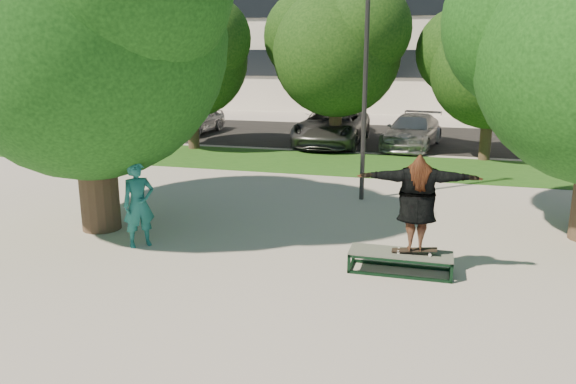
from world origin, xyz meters
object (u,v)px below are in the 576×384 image
(bystander, at_px, (139,204))
(car_silver_a, at_px, (196,120))
(lamppost, at_px, (365,78))
(car_silver_b, at_px, (412,131))
(tree_left, at_px, (83,20))
(car_dark, at_px, (338,119))
(grind_box, at_px, (400,262))
(car_grey, at_px, (332,126))

(bystander, distance_m, car_silver_a, 15.51)
(lamppost, height_order, car_silver_b, lamppost)
(tree_left, distance_m, car_silver_a, 14.73)
(bystander, bearing_deg, tree_left, 105.15)
(car_dark, bearing_deg, tree_left, -102.50)
(tree_left, height_order, grind_box, tree_left)
(tree_left, relative_size, lamppost, 1.16)
(bystander, height_order, car_silver_b, bystander)
(car_dark, xyz_separation_m, car_grey, (0.25, -2.80, 0.06))
(car_silver_a, relative_size, car_grey, 0.69)
(grind_box, bearing_deg, car_grey, 105.70)
(grind_box, xyz_separation_m, car_grey, (-3.75, 13.33, 0.58))
(lamppost, distance_m, car_silver_b, 8.90)
(car_silver_b, bearing_deg, car_grey, -171.19)
(tree_left, distance_m, lamppost, 6.70)
(grind_box, bearing_deg, car_dark, 103.92)
(tree_left, height_order, car_silver_a, tree_left)
(car_grey, bearing_deg, lamppost, -73.86)
(tree_left, distance_m, car_grey, 13.25)
(car_silver_a, bearing_deg, tree_left, -70.88)
(grind_box, height_order, car_silver_a, car_silver_a)
(lamppost, xyz_separation_m, car_dark, (-2.65, 11.30, -2.44))
(lamppost, distance_m, car_grey, 9.15)
(grind_box, xyz_separation_m, car_silver_a, (-10.46, 14.63, 0.46))
(lamppost, relative_size, car_silver_b, 1.35)
(lamppost, height_order, car_silver_a, lamppost)
(lamppost, xyz_separation_m, grind_box, (1.35, -4.83, -2.96))
(tree_left, height_order, car_grey, tree_left)
(car_silver_a, bearing_deg, car_grey, -7.46)
(lamppost, bearing_deg, grind_box, -74.41)
(tree_left, relative_size, car_dark, 1.66)
(lamppost, bearing_deg, bystander, -128.64)
(lamppost, relative_size, grind_box, 3.39)
(car_silver_b, bearing_deg, tree_left, -107.59)
(tree_left, distance_m, bystander, 3.95)
(tree_left, xyz_separation_m, car_silver_a, (-3.82, 13.71, -3.77))
(car_dark, bearing_deg, bystander, -96.77)
(car_silver_a, xyz_separation_m, car_dark, (6.46, 1.49, 0.05))
(lamppost, bearing_deg, car_silver_a, 132.89)
(tree_left, height_order, car_silver_b, tree_left)
(car_silver_a, xyz_separation_m, car_silver_b, (9.98, -1.31, 0.00))
(lamppost, xyz_separation_m, bystander, (-3.81, -4.77, -2.28))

